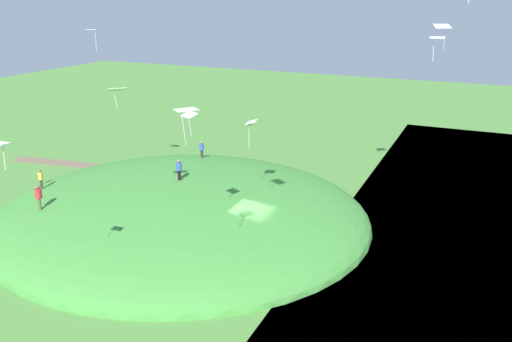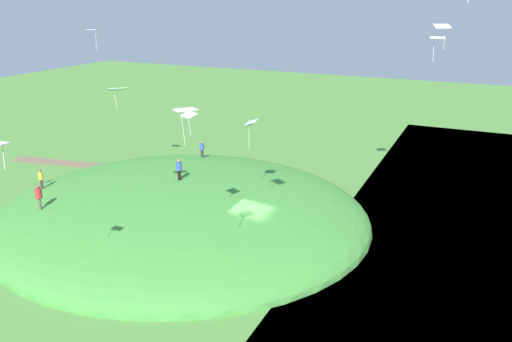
# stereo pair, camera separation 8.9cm
# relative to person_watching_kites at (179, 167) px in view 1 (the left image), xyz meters

# --- Properties ---
(ground_plane) EXTENTS (160.00, 160.00, 0.00)m
(ground_plane) POSITION_rel_person_watching_kites_xyz_m (-7.28, 2.26, -3.73)
(ground_plane) COLOR #4C8238
(grass_hill) EXTENTS (29.32, 27.63, 5.34)m
(grass_hill) POSITION_rel_person_watching_kites_xyz_m (-0.51, 0.69, -3.73)
(grass_hill) COLOR #408937
(grass_hill) RESTS_ON ground_plane
(dirt_path) EXTENTS (13.19, 3.72, 0.04)m
(dirt_path) POSITION_rel_person_watching_kites_xyz_m (17.03, -5.76, -3.71)
(dirt_path) COLOR brown
(dirt_path) RESTS_ON ground_plane
(person_watching_kites) EXTENTS (0.59, 0.59, 1.70)m
(person_watching_kites) POSITION_rel_person_watching_kites_xyz_m (0.00, 0.00, 0.00)
(person_watching_kites) COLOR black
(person_watching_kites) RESTS_ON grass_hill
(person_walking_path) EXTENTS (0.41, 0.41, 1.56)m
(person_walking_path) POSITION_rel_person_watching_kites_xyz_m (2.34, -7.49, -0.67)
(person_walking_path) COLOR #2E2C28
(person_walking_path) RESTS_ON grass_hill
(person_near_shore) EXTENTS (0.51, 0.51, 1.65)m
(person_near_shore) POSITION_rel_person_watching_kites_xyz_m (10.51, 3.95, -1.05)
(person_near_shore) COLOR #3E3435
(person_near_shore) RESTS_ON grass_hill
(person_on_hilltop) EXTENTS (0.66, 0.66, 1.83)m
(person_on_hilltop) POSITION_rel_person_watching_kites_xyz_m (6.91, 7.54, -0.71)
(person_on_hilltop) COLOR brown
(person_on_hilltop) RESTS_ON grass_hill
(kite_0) EXTENTS (1.06, 0.80, 1.69)m
(kite_0) POSITION_rel_person_watching_kites_xyz_m (7.94, -0.93, 10.00)
(kite_0) COLOR white
(kite_1) EXTENTS (1.29, 1.27, 1.24)m
(kite_1) POSITION_rel_person_watching_kites_xyz_m (-0.63, 7.23, 7.22)
(kite_1) COLOR silver
(kite_3) EXTENTS (1.21, 1.05, 1.59)m
(kite_3) POSITION_rel_person_watching_kites_xyz_m (-17.92, -3.70, 10.73)
(kite_3) COLOR white
(kite_4) EXTENTS (1.07, 0.93, 1.23)m
(kite_4) POSITION_rel_person_watching_kites_xyz_m (-6.38, 8.43, 6.41)
(kite_4) COLOR white
(kite_6) EXTENTS (0.96, 1.25, 2.08)m
(kite_6) POSITION_rel_person_watching_kites_xyz_m (-6.29, 0.13, 4.18)
(kite_6) COLOR white
(kite_10) EXTENTS (0.78, 0.64, 1.34)m
(kite_10) POSITION_rel_person_watching_kites_xyz_m (-2.32, 17.25, 6.57)
(kite_10) COLOR white
(kite_11) EXTENTS (1.12, 1.19, 1.59)m
(kite_11) POSITION_rel_person_watching_kites_xyz_m (-9.25, 13.29, 7.86)
(kite_11) COLOR silver
(kite_13) EXTENTS (1.08, 0.79, 1.73)m
(kite_13) POSITION_rel_person_watching_kites_xyz_m (-17.32, -7.32, 9.76)
(kite_13) COLOR white
(mooring_post) EXTENTS (0.14, 0.14, 0.99)m
(mooring_post) POSITION_rel_person_watching_kites_xyz_m (-11.72, 6.53, -3.24)
(mooring_post) COLOR brown
(mooring_post) RESTS_ON ground_plane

